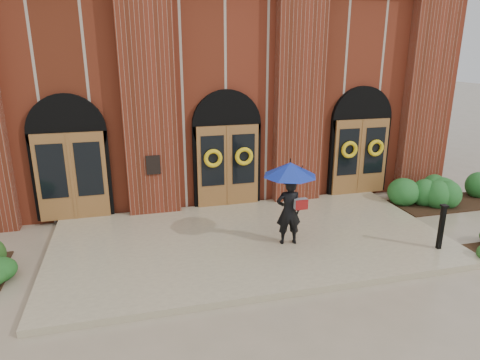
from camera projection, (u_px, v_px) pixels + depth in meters
name	position (u px, v px, depth m)	size (l,w,h in m)	color
ground	(252.00, 246.00, 10.98)	(90.00, 90.00, 0.00)	gray
landing	(251.00, 240.00, 11.10)	(10.00, 5.30, 0.15)	tan
church_building	(195.00, 81.00, 18.06)	(16.20, 12.53, 7.00)	maroon
man_with_umbrella	(290.00, 188.00, 10.36)	(1.46, 1.46, 2.10)	black
metal_post	(442.00, 226.00, 10.32)	(0.16, 0.16, 1.13)	black
hedge_wall_right	(450.00, 192.00, 13.78)	(3.24, 1.29, 0.83)	#205A23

